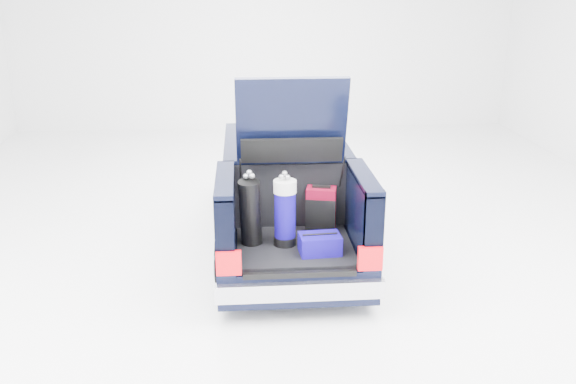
{
  "coord_description": "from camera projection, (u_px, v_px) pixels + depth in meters",
  "views": [
    {
      "loc": [
        -0.56,
        -7.87,
        3.48
      ],
      "look_at": [
        0.0,
        -0.5,
        0.9
      ],
      "focal_mm": 38.0,
      "sensor_mm": 36.0,
      "label": 1
    }
  ],
  "objects": [
    {
      "name": "ground",
      "position": [
        285.0,
        241.0,
        8.6
      ],
      "size": [
        14.0,
        14.0,
        0.0
      ],
      "primitive_type": "plane",
      "color": "white",
      "rests_on": "ground"
    },
    {
      "name": "car",
      "position": [
        285.0,
        193.0,
        8.48
      ],
      "size": [
        1.87,
        4.65,
        2.47
      ],
      "color": "black",
      "rests_on": "ground"
    },
    {
      "name": "red_suitcase",
      "position": [
        321.0,
        210.0,
        7.31
      ],
      "size": [
        0.39,
        0.29,
        0.58
      ],
      "rotation": [
        0.0,
        0.0,
        -0.21
      ],
      "color": "#630317",
      "rests_on": "car"
    },
    {
      "name": "black_golf_bag",
      "position": [
        250.0,
        212.0,
        6.89
      ],
      "size": [
        0.32,
        0.38,
        0.88
      ],
      "rotation": [
        0.0,
        0.0,
        -0.24
      ],
      "color": "black",
      "rests_on": "car"
    },
    {
      "name": "blue_golf_bag",
      "position": [
        285.0,
        212.0,
        6.89
      ],
      "size": [
        0.35,
        0.35,
        0.87
      ],
      "rotation": [
        0.0,
        0.0,
        -0.44
      ],
      "color": "black",
      "rests_on": "car"
    },
    {
      "name": "blue_duffel",
      "position": [
        320.0,
        244.0,
        6.76
      ],
      "size": [
        0.47,
        0.33,
        0.24
      ],
      "rotation": [
        0.0,
        0.0,
        0.07
      ],
      "color": "#100573",
      "rests_on": "car"
    }
  ]
}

